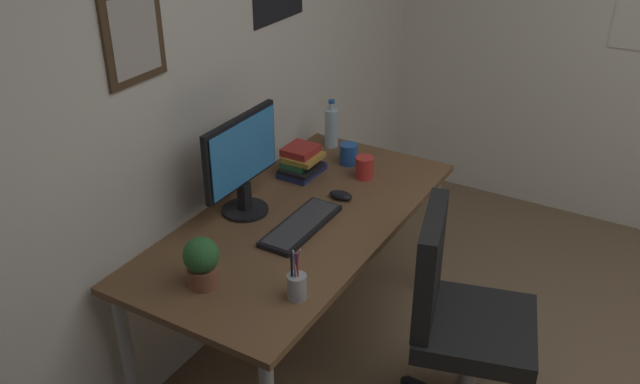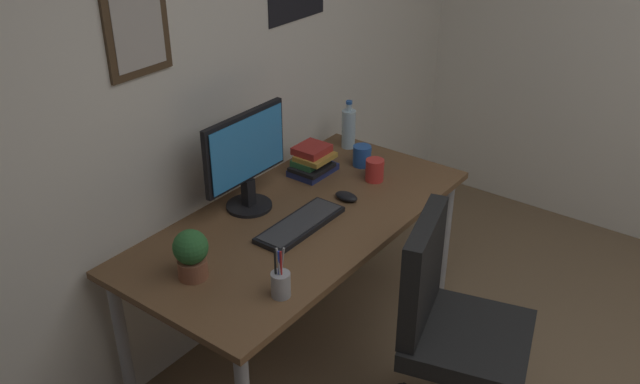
% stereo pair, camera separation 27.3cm
% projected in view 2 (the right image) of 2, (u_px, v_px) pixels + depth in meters
% --- Properties ---
extents(wall_back, '(4.40, 0.10, 2.60)m').
position_uv_depth(wall_back, '(192.00, 75.00, 2.76)').
color(wall_back, silver).
rests_on(wall_back, ground_plane).
extents(desk, '(1.60, 0.78, 0.74)m').
position_uv_depth(desk, '(301.00, 231.00, 2.89)').
color(desk, brown).
rests_on(desk, ground_plane).
extents(office_chair, '(0.58, 0.59, 0.95)m').
position_uv_depth(office_chair, '(450.00, 321.00, 2.58)').
color(office_chair, black).
rests_on(office_chair, ground_plane).
extents(monitor, '(0.46, 0.20, 0.43)m').
position_uv_depth(monitor, '(246.00, 157.00, 2.81)').
color(monitor, black).
rests_on(monitor, desk).
extents(keyboard, '(0.43, 0.15, 0.03)m').
position_uv_depth(keyboard, '(300.00, 224.00, 2.78)').
color(keyboard, black).
rests_on(keyboard, desk).
extents(computer_mouse, '(0.06, 0.11, 0.04)m').
position_uv_depth(computer_mouse, '(346.00, 196.00, 2.97)').
color(computer_mouse, black).
rests_on(computer_mouse, desk).
extents(water_bottle, '(0.07, 0.07, 0.25)m').
position_uv_depth(water_bottle, '(349.00, 128.00, 3.42)').
color(water_bottle, silver).
rests_on(water_bottle, desk).
extents(coffee_mug_near, '(0.13, 0.09, 0.10)m').
position_uv_depth(coffee_mug_near, '(362.00, 156.00, 3.26)').
color(coffee_mug_near, '#2659B2').
rests_on(coffee_mug_near, desk).
extents(coffee_mug_far, '(0.12, 0.09, 0.10)m').
position_uv_depth(coffee_mug_far, '(375.00, 170.00, 3.12)').
color(coffee_mug_far, red).
rests_on(coffee_mug_far, desk).
extents(potted_plant, '(0.13, 0.13, 0.19)m').
position_uv_depth(potted_plant, '(191.00, 253.00, 2.43)').
color(potted_plant, brown).
rests_on(potted_plant, desk).
extents(pen_cup, '(0.07, 0.07, 0.20)m').
position_uv_depth(pen_cup, '(281.00, 283.00, 2.35)').
color(pen_cup, '#9EA0A5').
rests_on(pen_cup, desk).
extents(book_stack_left, '(0.22, 0.17, 0.14)m').
position_uv_depth(book_stack_left, '(313.00, 161.00, 3.18)').
color(book_stack_left, navy).
rests_on(book_stack_left, desk).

